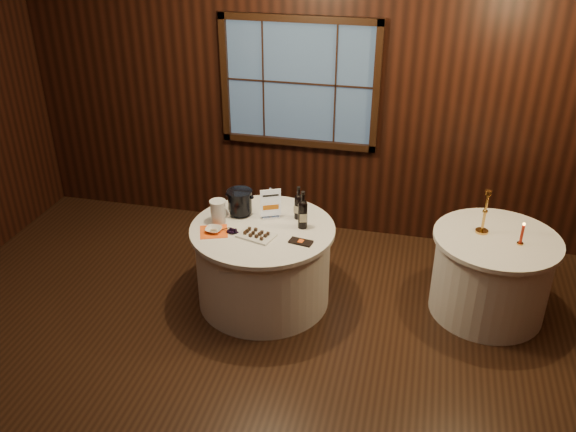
% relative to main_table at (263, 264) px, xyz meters
% --- Properties ---
extents(ground, '(6.00, 6.00, 0.00)m').
position_rel_main_table_xyz_m(ground, '(0.00, -1.00, -0.39)').
color(ground, black).
rests_on(ground, ground).
extents(back_wall, '(6.00, 0.10, 3.00)m').
position_rel_main_table_xyz_m(back_wall, '(0.00, 1.48, 1.16)').
color(back_wall, black).
rests_on(back_wall, ground).
extents(main_table, '(1.28, 1.28, 0.77)m').
position_rel_main_table_xyz_m(main_table, '(0.00, 0.00, 0.00)').
color(main_table, white).
rests_on(main_table, ground).
extents(side_table, '(1.08, 1.08, 0.77)m').
position_rel_main_table_xyz_m(side_table, '(2.00, 0.30, 0.00)').
color(side_table, white).
rests_on(side_table, ground).
extents(sign_stand, '(0.18, 0.14, 0.30)m').
position_rel_main_table_xyz_m(sign_stand, '(0.02, 0.19, 0.48)').
color(sign_stand, silver).
rests_on(sign_stand, main_table).
extents(port_bottle_left, '(0.07, 0.08, 0.31)m').
position_rel_main_table_xyz_m(port_bottle_left, '(0.27, 0.24, 0.52)').
color(port_bottle_left, black).
rests_on(port_bottle_left, main_table).
extents(port_bottle_right, '(0.08, 0.09, 0.35)m').
position_rel_main_table_xyz_m(port_bottle_right, '(0.34, 0.08, 0.53)').
color(port_bottle_right, black).
rests_on(port_bottle_right, main_table).
extents(ice_bucket, '(0.23, 0.23, 0.24)m').
position_rel_main_table_xyz_m(ice_bucket, '(-0.26, 0.19, 0.51)').
color(ice_bucket, black).
rests_on(ice_bucket, main_table).
extents(chocolate_plate, '(0.35, 0.28, 0.04)m').
position_rel_main_table_xyz_m(chocolate_plate, '(-0.01, -0.16, 0.40)').
color(chocolate_plate, silver).
rests_on(chocolate_plate, main_table).
extents(chocolate_box, '(0.21, 0.13, 0.02)m').
position_rel_main_table_xyz_m(chocolate_box, '(0.38, -0.18, 0.39)').
color(chocolate_box, black).
rests_on(chocolate_box, main_table).
extents(grape_bunch, '(0.18, 0.10, 0.04)m').
position_rel_main_table_xyz_m(grape_bunch, '(-0.22, -0.14, 0.40)').
color(grape_bunch, black).
rests_on(grape_bunch, main_table).
extents(glass_pitcher, '(0.19, 0.15, 0.21)m').
position_rel_main_table_xyz_m(glass_pitcher, '(-0.40, 0.01, 0.49)').
color(glass_pitcher, silver).
rests_on(glass_pitcher, main_table).
extents(orange_napkin, '(0.30, 0.30, 0.00)m').
position_rel_main_table_xyz_m(orange_napkin, '(-0.39, -0.17, 0.38)').
color(orange_napkin, '#FF5815').
rests_on(orange_napkin, main_table).
extents(cracker_bowl, '(0.15, 0.15, 0.03)m').
position_rel_main_table_xyz_m(cracker_bowl, '(-0.39, -0.17, 0.40)').
color(cracker_bowl, silver).
rests_on(cracker_bowl, orange_napkin).
extents(brass_candlestick, '(0.11, 0.11, 0.40)m').
position_rel_main_table_xyz_m(brass_candlestick, '(1.87, 0.36, 0.53)').
color(brass_candlestick, gold).
rests_on(brass_candlestick, side_table).
extents(red_candle, '(0.06, 0.06, 0.20)m').
position_rel_main_table_xyz_m(red_candle, '(2.17, 0.22, 0.46)').
color(red_candle, gold).
rests_on(red_candle, side_table).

